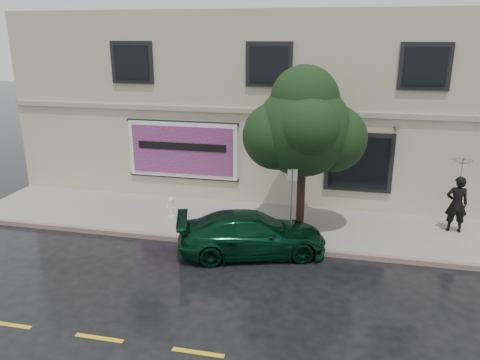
% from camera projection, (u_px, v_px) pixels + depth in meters
% --- Properties ---
extents(ground, '(90.00, 90.00, 0.00)m').
position_uv_depth(ground, '(237.00, 271.00, 12.75)').
color(ground, black).
rests_on(ground, ground).
extents(sidewalk, '(20.00, 3.50, 0.15)m').
position_uv_depth(sidewalk, '(258.00, 224.00, 15.76)').
color(sidewalk, '#9D9995').
rests_on(sidewalk, ground).
extents(curb, '(20.00, 0.18, 0.16)m').
position_uv_depth(curb, '(248.00, 245.00, 14.13)').
color(curb, slate).
rests_on(curb, ground).
extents(road_marking, '(19.00, 0.12, 0.01)m').
position_uv_depth(road_marking, '(198.00, 353.00, 9.49)').
color(road_marking, gold).
rests_on(road_marking, ground).
extents(building, '(20.00, 8.12, 7.00)m').
position_uv_depth(building, '(283.00, 99.00, 20.08)').
color(building, beige).
rests_on(building, ground).
extents(billboard, '(4.30, 0.16, 2.20)m').
position_uv_depth(billboard, '(182.00, 150.00, 17.38)').
color(billboard, white).
rests_on(billboard, ground).
extents(car, '(4.66, 3.09, 1.25)m').
position_uv_depth(car, '(252.00, 234.00, 13.60)').
color(car, black).
rests_on(car, ground).
extents(pedestrian, '(0.67, 0.44, 1.83)m').
position_uv_depth(pedestrian, '(457.00, 204.00, 14.71)').
color(pedestrian, black).
rests_on(pedestrian, sidewalk).
extents(umbrella, '(1.25, 1.25, 0.75)m').
position_uv_depth(umbrella, '(462.00, 165.00, 14.33)').
color(umbrella, black).
rests_on(umbrella, pedestrian).
extents(street_tree, '(2.83, 2.83, 4.73)m').
position_uv_depth(street_tree, '(303.00, 130.00, 13.93)').
color(street_tree, '#321F16').
rests_on(street_tree, sidewalk).
extents(fire_hydrant, '(0.29, 0.27, 0.71)m').
position_uv_depth(fire_hydrant, '(171.00, 208.00, 16.02)').
color(fire_hydrant, silver).
rests_on(fire_hydrant, sidewalk).
extents(sign_pole, '(0.30, 0.10, 2.45)m').
position_uv_depth(sign_pole, '(292.00, 198.00, 13.59)').
color(sign_pole, gray).
rests_on(sign_pole, sidewalk).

